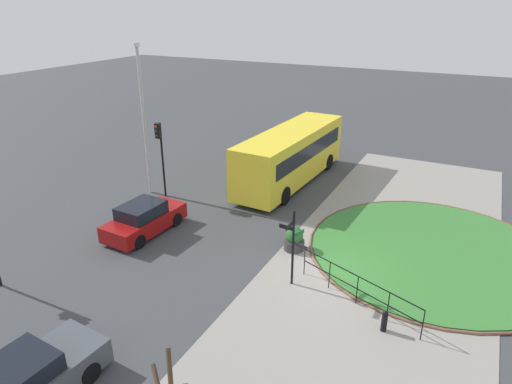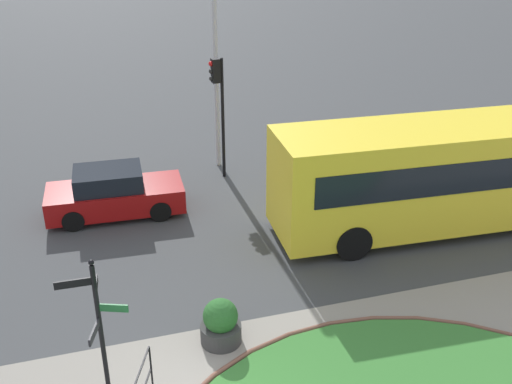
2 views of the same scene
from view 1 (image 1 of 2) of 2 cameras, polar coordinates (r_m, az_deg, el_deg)
name	(u,v)px [view 1 (image 1 of 2)]	position (r m, az deg, el deg)	size (l,w,h in m)	color
ground	(330,275)	(18.25, 9.31, -10.29)	(120.00, 120.00, 0.00)	#3D3F42
sidewalk_paving	(374,286)	(17.92, 14.66, -11.45)	(32.00, 8.54, 0.02)	gray
grass_island	(432,251)	(20.88, 21.43, -7.01)	(10.25, 10.25, 0.10)	#387A33
grass_kerb_ring	(433,251)	(20.87, 21.44, -6.99)	(10.56, 10.56, 0.11)	brown
signpost_directional	(293,243)	(16.60, 4.73, -6.50)	(1.20, 1.21, 3.07)	black
bollard_foreground	(384,321)	(15.68, 15.94, -15.39)	(0.19, 0.19, 0.80)	black
railing_grass_edge	(358,286)	(16.46, 12.72, -11.55)	(1.87, 4.70, 1.15)	black
bus_yellow	(291,155)	(26.48, 4.44, 4.74)	(9.92, 3.00, 3.12)	yellow
car_near_lane	(24,384)	(14.17, -27.26, -20.81)	(4.40, 2.06, 1.49)	#474C51
car_far_lane	(144,219)	(21.38, -13.96, -3.35)	(4.15, 1.92, 1.49)	maroon
traffic_light_near	(160,144)	(24.29, -12.06, 5.95)	(0.49, 0.29, 4.15)	black
lamppost_tall	(144,117)	(24.78, -14.04, 9.23)	(0.32, 0.32, 8.08)	#B7B7BC
planter_near_signpost	(294,240)	(19.53, 4.86, -6.03)	(0.89, 0.89, 1.07)	#383838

